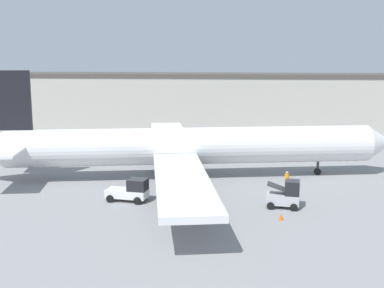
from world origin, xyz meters
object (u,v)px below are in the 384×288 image
at_px(baggage_tug, 131,191).
at_px(belt_loader_truck, 286,195).
at_px(ground_crew_worker, 287,180).
at_px(safety_cone_near, 281,217).
at_px(airplane, 182,147).

height_order(baggage_tug, belt_loader_truck, belt_loader_truck).
bearing_deg(baggage_tug, ground_crew_worker, 27.82).
distance_m(baggage_tug, belt_loader_truck, 13.24).
distance_m(baggage_tug, safety_cone_near, 13.20).
bearing_deg(airplane, belt_loader_truck, -54.29).
bearing_deg(ground_crew_worker, safety_cone_near, 164.99).
relative_size(ground_crew_worker, safety_cone_near, 3.34).
distance_m(ground_crew_worker, baggage_tug, 14.67).
bearing_deg(safety_cone_near, ground_crew_worker, 82.42).
bearing_deg(baggage_tug, belt_loader_truck, 6.10).
bearing_deg(belt_loader_truck, airplane, 144.19).
relative_size(baggage_tug, safety_cone_near, 6.85).
relative_size(ground_crew_worker, belt_loader_truck, 0.65).
bearing_deg(ground_crew_worker, belt_loader_truck, 166.49).
distance_m(ground_crew_worker, belt_loader_truck, 5.44).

